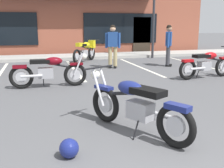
% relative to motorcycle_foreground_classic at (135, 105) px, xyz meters
% --- Properties ---
extents(ground_plane, '(80.00, 80.00, 0.00)m').
position_rel_motorcycle_foreground_classic_xyz_m(ground_plane, '(-0.10, 1.81, -0.46)').
color(ground_plane, '#515154').
extents(sidewalk_kerb, '(22.00, 1.80, 0.14)m').
position_rel_motorcycle_foreground_classic_xyz_m(sidewalk_kerb, '(-0.10, 10.00, -0.39)').
color(sidewalk_kerb, '#A8A59E').
rests_on(sidewalk_kerb, ground_plane).
extents(brick_storefront_building, '(17.19, 6.45, 3.98)m').
position_rel_motorcycle_foreground_classic_xyz_m(brick_storefront_building, '(-0.09, 14.18, 1.53)').
color(brick_storefront_building, brown).
rests_on(brick_storefront_building, ground_plane).
extents(painted_stall_lines, '(10.68, 4.80, 0.01)m').
position_rel_motorcycle_foreground_classic_xyz_m(painted_stall_lines, '(-0.10, 6.40, -0.46)').
color(painted_stall_lines, silver).
rests_on(painted_stall_lines, ground_plane).
extents(motorcycle_foreground_classic, '(1.27, 1.92, 0.98)m').
position_rel_motorcycle_foreground_classic_xyz_m(motorcycle_foreground_classic, '(0.00, 0.00, 0.00)').
color(motorcycle_foreground_classic, black).
rests_on(motorcycle_foreground_classic, ground_plane).
extents(motorcycle_red_sportbike, '(2.10, 0.72, 0.98)m').
position_rel_motorcycle_foreground_classic_xyz_m(motorcycle_red_sportbike, '(3.77, 3.61, 0.00)').
color(motorcycle_red_sportbike, black).
rests_on(motorcycle_red_sportbike, ground_plane).
extents(motorcycle_black_cruiser, '(2.11, 0.66, 0.98)m').
position_rel_motorcycle_foreground_classic_xyz_m(motorcycle_black_cruiser, '(-1.14, 3.63, 0.00)').
color(motorcycle_black_cruiser, black).
rests_on(motorcycle_black_cruiser, ground_plane).
extents(motorcycle_silver_naked, '(1.49, 1.78, 0.98)m').
position_rel_motorcycle_foreground_classic_xyz_m(motorcycle_silver_naked, '(0.73, 8.51, 0.07)').
color(motorcycle_silver_naked, black).
rests_on(motorcycle_silver_naked, ground_plane).
extents(person_in_black_shirt, '(0.42, 0.56, 1.68)m').
position_rel_motorcycle_foreground_classic_xyz_m(person_in_black_shirt, '(3.73, 6.20, 0.49)').
color(person_in_black_shirt, black).
rests_on(person_in_black_shirt, ground_plane).
extents(person_near_building, '(0.60, 0.37, 1.68)m').
position_rel_motorcycle_foreground_classic_xyz_m(person_near_building, '(1.43, 6.38, 0.49)').
color(person_near_building, black).
rests_on(person_near_building, ground_plane).
extents(helmet_on_pavement, '(0.26, 0.26, 0.26)m').
position_rel_motorcycle_foreground_classic_xyz_m(helmet_on_pavement, '(-1.12, -0.55, -0.33)').
color(helmet_on_pavement, navy).
rests_on(helmet_on_pavement, ground_plane).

